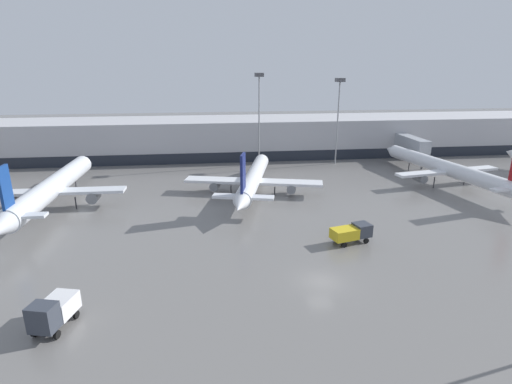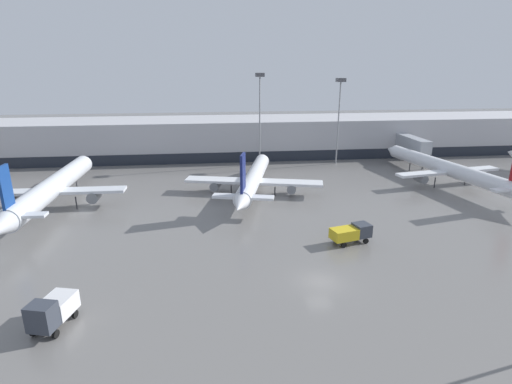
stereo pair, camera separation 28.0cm
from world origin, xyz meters
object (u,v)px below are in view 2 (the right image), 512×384
object	(u,v)px
parked_jet_4	(253,179)
apron_light_mast_0	(260,94)
parked_jet_3	(52,188)
service_truck_1	(351,232)
parked_jet_1	(449,169)
service_truck_0	(52,310)
apron_light_mast_1	(340,97)

from	to	relation	value
parked_jet_4	apron_light_mast_0	world-z (taller)	apron_light_mast_0
parked_jet_3	service_truck_1	distance (m)	45.15
parked_jet_3	service_truck_1	xyz separation A→B (m)	(41.37, -18.00, -1.85)
apron_light_mast_0	service_truck_1	bearing A→B (deg)	-81.95
parked_jet_1	service_truck_1	xyz separation A→B (m)	(-26.29, -22.21, -1.74)
service_truck_0	apron_light_mast_0	world-z (taller)	apron_light_mast_0
parked_jet_3	apron_light_mast_0	world-z (taller)	apron_light_mast_0
parked_jet_3	apron_light_mast_1	size ratio (longest dim) A/B	2.04
service_truck_0	apron_light_mast_1	bearing A→B (deg)	157.43
parked_jet_4	apron_light_mast_0	xyz separation A→B (m)	(3.84, 21.28, 12.76)
service_truck_0	apron_light_mast_1	xyz separation A→B (m)	(42.00, 54.81, 13.09)
service_truck_0	apron_light_mast_1	size ratio (longest dim) A/B	0.26
parked_jet_1	apron_light_mast_0	bearing A→B (deg)	48.71
parked_jet_3	service_truck_0	world-z (taller)	parked_jet_3
parked_jet_3	parked_jet_1	bearing A→B (deg)	-85.53
parked_jet_3	apron_light_mast_1	distance (m)	58.76
parked_jet_3	apron_light_mast_1	world-z (taller)	apron_light_mast_1
parked_jet_1	service_truck_0	bearing A→B (deg)	112.88
service_truck_0	apron_light_mast_0	xyz separation A→B (m)	(24.71, 55.93, 13.83)
parked_jet_4	service_truck_1	bearing A→B (deg)	-140.90
parked_jet_3	service_truck_1	bearing A→B (deg)	-112.61
parked_jet_1	apron_light_mast_0	distance (m)	40.13
apron_light_mast_1	parked_jet_3	bearing A→B (deg)	-155.97
parked_jet_3	apron_light_mast_1	bearing A→B (deg)	-65.07
service_truck_1	parked_jet_4	bearing A→B (deg)	100.68
service_truck_0	parked_jet_3	bearing A→B (deg)	-146.38
parked_jet_1	parked_jet_4	distance (m)	36.16
parked_jet_4	service_truck_0	distance (m)	40.47
parked_jet_4	service_truck_0	size ratio (longest dim) A/B	6.66
parked_jet_1	parked_jet_3	bearing A→B (deg)	84.50
parked_jet_4	service_truck_1	size ratio (longest dim) A/B	5.89
parked_jet_1	service_truck_0	distance (m)	67.22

